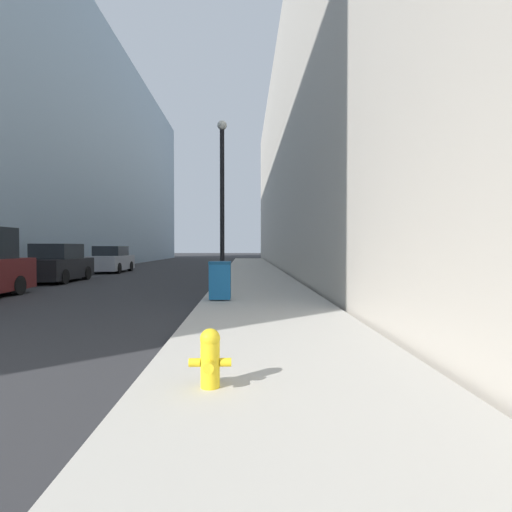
# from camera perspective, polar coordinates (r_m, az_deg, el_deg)

# --- Properties ---
(sidewalk_right) EXTENTS (3.47, 60.00, 0.13)m
(sidewalk_right) POSITION_cam_1_polar(r_m,az_deg,el_deg) (21.24, -0.17, -2.81)
(sidewalk_right) COLOR #B7B2A8
(sidewalk_right) RESTS_ON ground
(building_left_glass) EXTENTS (12.00, 60.00, 18.64)m
(building_left_glass) POSITION_cam_1_polar(r_m,az_deg,el_deg) (34.35, -31.12, 14.13)
(building_left_glass) COLOR #849EB2
(building_left_glass) RESTS_ON ground
(building_right_stone) EXTENTS (12.00, 60.00, 16.92)m
(building_right_stone) POSITION_cam_1_polar(r_m,az_deg,el_deg) (31.12, 14.47, 14.02)
(building_right_stone) COLOR beige
(building_right_stone) RESTS_ON ground
(fire_hydrant) EXTENTS (0.44, 0.33, 0.62)m
(fire_hydrant) POSITION_cam_1_polar(r_m,az_deg,el_deg) (4.30, -6.58, -14.12)
(fire_hydrant) COLOR yellow
(fire_hydrant) RESTS_ON sidewalk_right
(trash_bin) EXTENTS (0.60, 0.58, 1.06)m
(trash_bin) POSITION_cam_1_polar(r_m,az_deg,el_deg) (11.08, -5.15, -3.44)
(trash_bin) COLOR #19609E
(trash_bin) RESTS_ON sidewalk_right
(lamppost) EXTENTS (0.36, 0.36, 6.23)m
(lamppost) POSITION_cam_1_polar(r_m,az_deg,el_deg) (15.28, -4.86, 8.05)
(lamppost) COLOR black
(lamppost) RESTS_ON sidewalk_right
(parked_sedan_near) EXTENTS (1.86, 4.05, 1.73)m
(parked_sedan_near) POSITION_cam_1_polar(r_m,az_deg,el_deg) (20.22, -26.49, -1.10)
(parked_sedan_near) COLOR black
(parked_sedan_near) RESTS_ON ground
(parked_sedan_far) EXTENTS (1.89, 4.15, 1.64)m
(parked_sedan_far) POSITION_cam_1_polar(r_m,az_deg,el_deg) (26.60, -19.99, -0.57)
(parked_sedan_far) COLOR #A3A8B2
(parked_sedan_far) RESTS_ON ground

